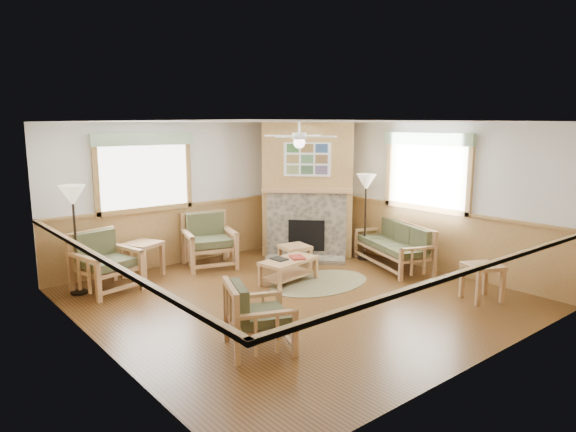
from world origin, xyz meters
TOP-DOWN VIEW (x-y plane):
  - floor at (0.00, 0.00)m, footprint 6.00×6.00m
  - ceiling at (0.00, 0.00)m, footprint 6.00×6.00m
  - wall_back at (0.00, 3.00)m, footprint 6.00×0.02m
  - wall_front at (0.00, -3.00)m, footprint 6.00×0.02m
  - wall_left at (-3.00, 0.00)m, footprint 0.02×6.00m
  - wall_right at (3.00, 0.00)m, footprint 0.02×6.00m
  - wainscot at (0.00, 0.00)m, footprint 6.00×6.00m
  - fireplace at (2.05, 2.05)m, footprint 3.11×3.11m
  - window_back at (-1.10, 2.96)m, footprint 1.90×0.16m
  - window_right at (2.96, -0.20)m, footprint 0.16×1.90m
  - ceiling_fan at (0.30, 0.30)m, footprint 1.59×1.59m
  - sofa at (2.55, 0.21)m, footprint 1.93×1.31m
  - armchair_back_left at (-2.16, 2.19)m, footprint 1.02×1.02m
  - armchair_back_right at (-0.14, 2.38)m, footprint 1.11×1.11m
  - armchair_left at (-1.53, -1.12)m, footprint 0.97×0.97m
  - coffee_table at (0.40, 0.68)m, footprint 1.10×0.68m
  - end_table_chairs at (-1.38, 2.55)m, footprint 0.73×0.72m
  - end_table_sofa at (2.13, -1.88)m, footprint 0.66×0.64m
  - footstool at (1.06, 1.30)m, footprint 0.57×0.57m
  - braided_rug at (0.78, 0.32)m, footprint 2.45×2.45m
  - floor_lamp_left at (-2.55, 2.36)m, footprint 0.45×0.45m
  - floor_lamp_right at (2.55, 0.91)m, footprint 0.46×0.46m
  - book_red at (0.55, 0.63)m, footprint 0.32×0.36m
  - book_dark at (0.25, 0.75)m, footprint 0.22×0.28m

SIDE VIEW (x-z plane):
  - floor at x=0.00m, z-range -0.01..0.00m
  - braided_rug at x=0.78m, z-range 0.00..0.01m
  - coffee_table at x=0.40m, z-range 0.00..0.41m
  - footstool at x=1.06m, z-range 0.00..0.43m
  - end_table_sofa at x=2.13m, z-range 0.00..0.57m
  - end_table_chairs at x=-1.38m, z-range 0.00..0.63m
  - sofa at x=2.55m, z-range 0.00..0.82m
  - armchair_left at x=-1.53m, z-range 0.00..0.83m
  - book_dark at x=0.25m, z-range 0.42..0.45m
  - book_red at x=0.55m, z-range 0.43..0.46m
  - armchair_back_left at x=-2.16m, z-range 0.00..0.96m
  - armchair_back_right at x=-0.14m, z-range 0.00..1.00m
  - wainscot at x=0.00m, z-range 0.00..1.10m
  - floor_lamp_right at x=2.55m, z-range 0.00..1.72m
  - floor_lamp_left at x=-2.55m, z-range 0.00..1.75m
  - wall_back at x=0.00m, z-range 0.00..2.70m
  - wall_front at x=0.00m, z-range 0.00..2.70m
  - wall_left at x=-3.00m, z-range 0.00..2.70m
  - wall_right at x=3.00m, z-range 0.00..2.70m
  - fireplace at x=2.05m, z-range 0.00..2.70m
  - window_back at x=-1.10m, z-range 1.78..3.28m
  - window_right at x=2.96m, z-range 1.78..3.28m
  - ceiling_fan at x=0.30m, z-range 2.48..2.84m
  - ceiling at x=0.00m, z-range 2.70..2.71m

